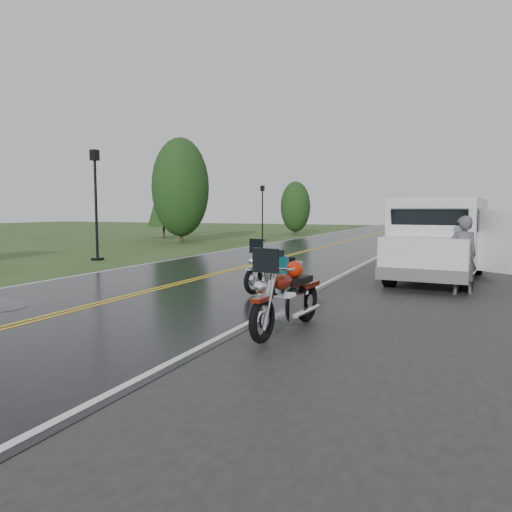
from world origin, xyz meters
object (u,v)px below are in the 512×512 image
(motorcycle_silver, at_px, (254,270))
(lamp_post_far_left, at_px, (262,213))
(motorcycle_teal, at_px, (274,278))
(van_white, at_px, (391,242))
(person_at_van, at_px, (462,257))
(lamp_post_near_left, at_px, (96,205))
(motorcycle_red, at_px, (262,301))

(motorcycle_silver, relative_size, lamp_post_far_left, 0.60)
(motorcycle_teal, relative_size, van_white, 0.31)
(person_at_van, height_order, lamp_post_near_left, lamp_post_near_left)
(motorcycle_red, xyz_separation_m, motorcycle_teal, (-1.13, 3.43, -0.14))
(motorcycle_silver, height_order, lamp_post_near_left, lamp_post_near_left)
(lamp_post_near_left, xyz_separation_m, lamp_post_far_left, (1.40, 14.67, -0.43))
(motorcycle_silver, bearing_deg, motorcycle_red, -48.86)
(van_white, xyz_separation_m, lamp_post_near_left, (-12.29, 2.64, 1.06))
(van_white, distance_m, lamp_post_far_left, 20.46)
(motorcycle_teal, xyz_separation_m, motorcycle_silver, (-0.74, 0.56, 0.09))
(motorcycle_red, relative_size, motorcycle_silver, 1.08)
(person_at_van, bearing_deg, lamp_post_far_left, -75.74)
(motorcycle_red, height_order, motorcycle_silver, motorcycle_red)
(motorcycle_teal, distance_m, motorcycle_silver, 0.93)
(motorcycle_teal, height_order, van_white, van_white)
(van_white, relative_size, lamp_post_far_left, 1.69)
(lamp_post_far_left, bearing_deg, van_white, -57.84)
(motorcycle_red, height_order, van_white, van_white)
(motorcycle_red, bearing_deg, motorcycle_teal, 113.43)
(lamp_post_near_left, bearing_deg, van_white, -12.14)
(motorcycle_red, distance_m, lamp_post_near_left, 14.90)
(motorcycle_red, height_order, person_at_van, person_at_van)
(motorcycle_silver, height_order, van_white, van_white)
(motorcycle_red, distance_m, motorcycle_teal, 3.61)
(motorcycle_red, distance_m, van_white, 6.96)
(motorcycle_silver, height_order, person_at_van, person_at_van)
(lamp_post_near_left, bearing_deg, lamp_post_far_left, 84.53)
(motorcycle_red, distance_m, lamp_post_far_left, 26.18)
(person_at_van, bearing_deg, van_white, -41.50)
(van_white, distance_m, person_at_van, 1.95)
(motorcycle_red, height_order, motorcycle_teal, motorcycle_red)
(motorcycle_silver, xyz_separation_m, van_white, (2.80, 2.88, 0.58))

